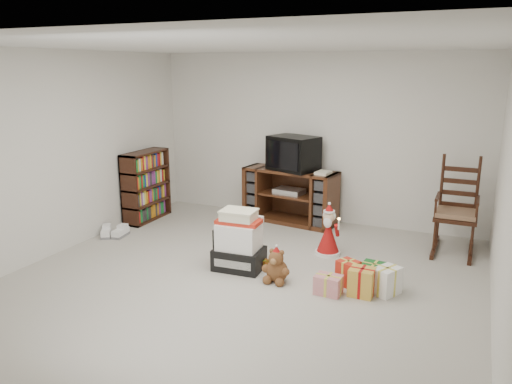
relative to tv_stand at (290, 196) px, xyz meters
The scene contains 13 objects.
room 2.39m from the tv_stand, 82.80° to the right, with size 5.01×5.01×2.51m.
tv_stand is the anchor object (origin of this frame).
bookshelf 2.20m from the tv_stand, 158.87° to the right, with size 0.29×0.87×1.06m.
rocking_chair 2.36m from the tv_stand, ahead, with size 0.51×0.84×1.26m.
gift_pile 1.97m from the tv_stand, 86.98° to the right, with size 0.58×0.44×0.70m.
red_suitcase 1.92m from the tv_stand, 91.31° to the right, with size 0.34×0.18×0.51m.
stocking 1.79m from the tv_stand, 83.88° to the right, with size 0.29×0.12×0.61m, color #0C7010, non-canonical shape.
teddy_bear 2.23m from the tv_stand, 73.30° to the right, with size 0.25×0.22×0.37m.
santa_figurine 1.44m from the tv_stand, 50.07° to the right, with size 0.32×0.31×0.66m.
mrs_claus_figurine 1.64m from the tv_stand, 91.40° to the right, with size 0.27×0.26×0.56m.
sneaker_pair 2.61m from the tv_stand, 140.18° to the right, with size 0.42×0.33×0.11m.
gift_cluster 2.51m from the tv_stand, 52.07° to the right, with size 0.71×0.81×0.24m.
crt_television 0.65m from the tv_stand, 24.82° to the right, with size 0.81×0.70×0.50m.
Camera 1 is at (2.23, -4.62, 2.29)m, focal length 35.00 mm.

